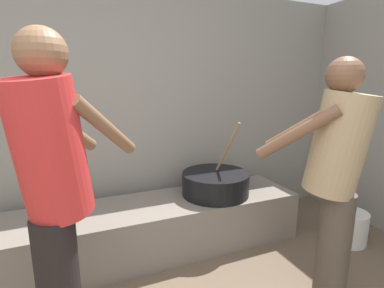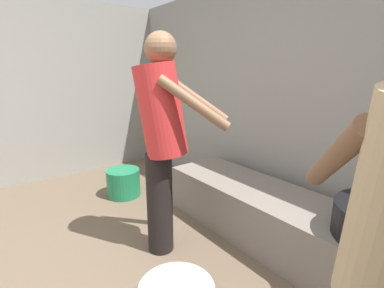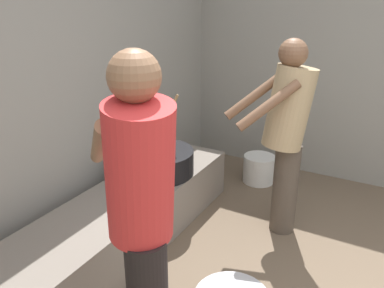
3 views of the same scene
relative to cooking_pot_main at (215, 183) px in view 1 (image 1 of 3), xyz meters
The scene contains 6 objects.
block_enclosure_rear 1.24m from the cooking_pot_main, 151.10° to the left, with size 5.42×0.20×2.24m, color gray.
hearth_ledge 0.65m from the cooking_pot_main, behind, with size 2.52×0.60×0.43m, color slate.
cooking_pot_main is the anchor object (origin of this frame).
cook_in_red_shirt 1.51m from the cooking_pot_main, 148.51° to the right, with size 0.69×0.72×1.64m.
cook_in_tan_shirt 1.08m from the cooking_pot_main, 72.38° to the right, with size 0.67×0.70×1.55m.
bucket_white_plastic 1.25m from the cooking_pot_main, 25.94° to the right, with size 0.32×0.32×0.28m, color silver.
Camera 1 is at (-0.19, -0.30, 1.41)m, focal length 27.09 mm.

